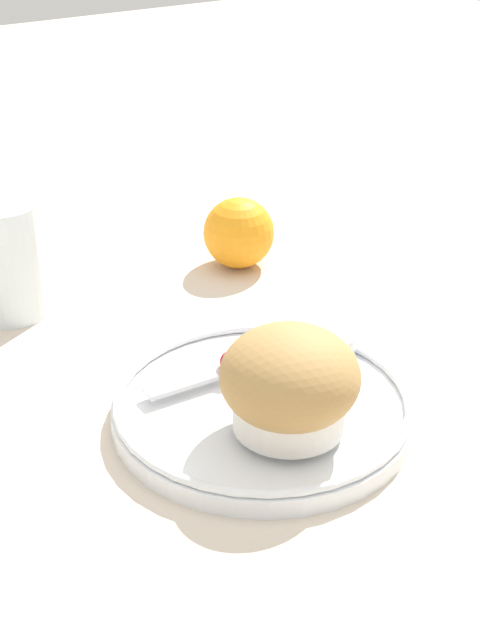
% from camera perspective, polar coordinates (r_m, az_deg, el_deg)
% --- Properties ---
extents(ground_plane, '(3.00, 3.00, 0.00)m').
position_cam_1_polar(ground_plane, '(0.66, 0.26, -5.42)').
color(ground_plane, beige).
extents(plate, '(0.21, 0.21, 0.02)m').
position_cam_1_polar(plate, '(0.64, 1.72, -5.52)').
color(plate, white).
rests_on(plate, ground_plane).
extents(muffin, '(0.09, 0.09, 0.07)m').
position_cam_1_polar(muffin, '(0.58, 3.20, -4.08)').
color(muffin, silver).
rests_on(muffin, plate).
extents(cream_ramekin, '(0.06, 0.06, 0.02)m').
position_cam_1_polar(cream_ramekin, '(0.67, 5.04, -1.50)').
color(cream_ramekin, silver).
rests_on(cream_ramekin, plate).
extents(berry_pair, '(0.03, 0.02, 0.02)m').
position_cam_1_polar(berry_pair, '(0.66, -0.35, -2.60)').
color(berry_pair, '#B7192D').
rests_on(berry_pair, plate).
extents(butter_knife, '(0.18, 0.03, 0.00)m').
position_cam_1_polar(butter_knife, '(0.67, 0.92, -2.62)').
color(butter_knife, silver).
rests_on(butter_knife, plate).
extents(orange_fruit, '(0.07, 0.07, 0.07)m').
position_cam_1_polar(orange_fruit, '(0.85, -0.08, 5.60)').
color(orange_fruit, orange).
rests_on(orange_fruit, ground_plane).
extents(juice_glass, '(0.06, 0.06, 0.10)m').
position_cam_1_polar(juice_glass, '(0.78, -14.71, 3.74)').
color(juice_glass, silver).
rests_on(juice_glass, ground_plane).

